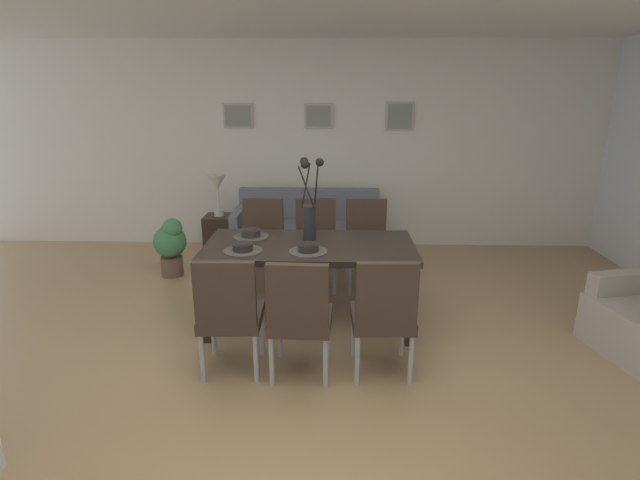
% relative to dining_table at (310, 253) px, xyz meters
% --- Properties ---
extents(ground_plane, '(9.00, 9.00, 0.00)m').
position_rel_dining_table_xyz_m(ground_plane, '(0.01, -0.88, -0.66)').
color(ground_plane, tan).
extents(back_wall_panel, '(9.00, 0.10, 2.60)m').
position_rel_dining_table_xyz_m(back_wall_panel, '(0.01, 2.37, 0.64)').
color(back_wall_panel, silver).
rests_on(back_wall_panel, ground).
extents(dining_table, '(1.80, 0.89, 0.74)m').
position_rel_dining_table_xyz_m(dining_table, '(0.00, 0.00, 0.00)').
color(dining_table, black).
rests_on(dining_table, ground).
extents(dining_chair_near_left, '(0.46, 0.46, 0.92)m').
position_rel_dining_table_xyz_m(dining_chair_near_left, '(-0.53, -0.85, -0.15)').
color(dining_chair_near_left, '#3D2D23').
rests_on(dining_chair_near_left, ground).
extents(dining_chair_near_right, '(0.44, 0.44, 0.92)m').
position_rel_dining_table_xyz_m(dining_chair_near_right, '(-0.54, 0.85, -0.15)').
color(dining_chair_near_right, '#3D2D23').
rests_on(dining_chair_near_right, ground).
extents(dining_chair_far_left, '(0.46, 0.46, 0.92)m').
position_rel_dining_table_xyz_m(dining_chair_far_left, '(-0.03, -0.88, -0.15)').
color(dining_chair_far_left, '#3D2D23').
rests_on(dining_chair_far_left, ground).
extents(dining_chair_far_right, '(0.45, 0.45, 0.92)m').
position_rel_dining_table_xyz_m(dining_chair_far_right, '(0.02, 0.87, -0.15)').
color(dining_chair_far_right, '#3D2D23').
rests_on(dining_chair_far_right, ground).
extents(dining_chair_mid_left, '(0.46, 0.46, 0.92)m').
position_rel_dining_table_xyz_m(dining_chair_mid_left, '(0.57, -0.83, -0.15)').
color(dining_chair_mid_left, '#3D2D23').
rests_on(dining_chair_mid_left, ground).
extents(dining_chair_mid_right, '(0.46, 0.46, 0.92)m').
position_rel_dining_table_xyz_m(dining_chair_mid_right, '(0.55, 0.87, -0.15)').
color(dining_chair_mid_right, '#3D2D23').
rests_on(dining_chair_mid_right, ground).
extents(centerpiece_vase, '(0.21, 0.23, 0.73)m').
position_rel_dining_table_xyz_m(centerpiece_vase, '(0.00, 0.00, 0.36)').
color(centerpiece_vase, '#232326').
rests_on(centerpiece_vase, dining_table).
extents(placemat_near_left, '(0.32, 0.32, 0.01)m').
position_rel_dining_table_xyz_m(placemat_near_left, '(-0.54, -0.20, 0.08)').
color(placemat_near_left, '#4C4742').
rests_on(placemat_near_left, dining_table).
extents(bowl_near_left, '(0.17, 0.17, 0.07)m').
position_rel_dining_table_xyz_m(bowl_near_left, '(-0.54, -0.20, 0.12)').
color(bowl_near_left, '#2D2826').
rests_on(bowl_near_left, dining_table).
extents(placemat_near_right, '(0.32, 0.32, 0.01)m').
position_rel_dining_table_xyz_m(placemat_near_right, '(-0.54, 0.20, 0.08)').
color(placemat_near_right, '#4C4742').
rests_on(placemat_near_right, dining_table).
extents(bowl_near_right, '(0.17, 0.17, 0.07)m').
position_rel_dining_table_xyz_m(bowl_near_right, '(-0.54, 0.20, 0.12)').
color(bowl_near_right, '#2D2826').
rests_on(bowl_near_right, dining_table).
extents(placemat_far_left, '(0.32, 0.32, 0.01)m').
position_rel_dining_table_xyz_m(placemat_far_left, '(0.00, -0.20, 0.08)').
color(placemat_far_left, '#4C4742').
rests_on(placemat_far_left, dining_table).
extents(bowl_far_left, '(0.17, 0.17, 0.07)m').
position_rel_dining_table_xyz_m(bowl_far_left, '(0.00, -0.20, 0.12)').
color(bowl_far_left, '#2D2826').
rests_on(bowl_far_left, dining_table).
extents(sofa, '(1.78, 0.84, 0.80)m').
position_rel_dining_table_xyz_m(sofa, '(-0.11, 1.81, -0.38)').
color(sofa, slate).
rests_on(sofa, ground).
extents(side_table, '(0.36, 0.36, 0.52)m').
position_rel_dining_table_xyz_m(side_table, '(-1.21, 1.78, -0.40)').
color(side_table, '#33261E').
rests_on(side_table, ground).
extents(table_lamp, '(0.22, 0.22, 0.51)m').
position_rel_dining_table_xyz_m(table_lamp, '(-1.21, 1.78, 0.23)').
color(table_lamp, beige).
rests_on(table_lamp, side_table).
extents(framed_picture_left, '(0.38, 0.03, 0.31)m').
position_rel_dining_table_xyz_m(framed_picture_left, '(-1.02, 2.30, 1.03)').
color(framed_picture_left, '#B2ADA3').
extents(framed_picture_center, '(0.36, 0.03, 0.31)m').
position_rel_dining_table_xyz_m(framed_picture_center, '(0.00, 2.30, 1.03)').
color(framed_picture_center, '#B2ADA3').
extents(framed_picture_right, '(0.35, 0.03, 0.35)m').
position_rel_dining_table_xyz_m(framed_picture_right, '(1.02, 2.30, 1.03)').
color(framed_picture_right, '#B2ADA3').
extents(potted_plant, '(0.36, 0.36, 0.67)m').
position_rel_dining_table_xyz_m(potted_plant, '(-1.60, 1.09, -0.29)').
color(potted_plant, brown).
rests_on(potted_plant, ground).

